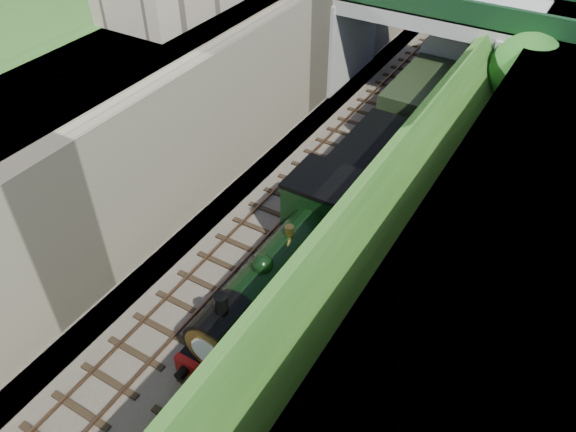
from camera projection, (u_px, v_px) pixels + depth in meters
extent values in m
plane|color=#1E4714|center=(168.00, 398.00, 18.78)|extent=(160.00, 160.00, 0.00)
cube|color=#473F38|center=(398.00, 127.00, 31.79)|extent=(10.00, 90.00, 0.20)
cube|color=#756B56|center=(315.00, 49.00, 31.75)|extent=(1.00, 90.00, 7.00)
cube|color=#262628|center=(263.00, 36.00, 33.12)|extent=(6.00, 90.00, 7.00)
cube|color=#1E4714|center=(497.00, 109.00, 28.15)|extent=(4.02, 90.00, 6.36)
sphere|color=#194C14|center=(287.00, 404.00, 17.48)|extent=(1.20, 1.20, 1.20)
sphere|color=#194C14|center=(375.00, 298.00, 18.57)|extent=(2.10, 2.10, 2.10)
sphere|color=#194C14|center=(370.00, 276.00, 21.85)|extent=(2.10, 2.10, 2.10)
sphere|color=#194C14|center=(403.00, 224.00, 24.47)|extent=(1.85, 1.85, 1.85)
sphere|color=#194C14|center=(433.00, 191.00, 24.74)|extent=(1.33, 1.33, 1.33)
sphere|color=#194C14|center=(506.00, 114.00, 24.59)|extent=(1.70, 1.70, 1.70)
sphere|color=#194C14|center=(527.00, 78.00, 27.21)|extent=(1.81, 1.81, 1.81)
sphere|color=#194C14|center=(481.00, 107.00, 32.60)|extent=(2.38, 2.38, 2.38)
sphere|color=#194C14|center=(523.00, 64.00, 32.21)|extent=(1.72, 1.72, 1.72)
sphere|color=#194C14|center=(541.00, 37.00, 34.56)|extent=(2.39, 2.39, 2.39)
sphere|color=#194C14|center=(574.00, 4.00, 33.81)|extent=(1.59, 1.59, 1.59)
sphere|color=#194C14|center=(557.00, 13.00, 37.32)|extent=(2.34, 2.34, 2.34)
cube|color=black|center=(366.00, 115.00, 32.49)|extent=(2.50, 90.00, 0.07)
cube|color=brown|center=(355.00, 111.00, 32.71)|extent=(0.08, 90.00, 0.14)
cube|color=brown|center=(377.00, 117.00, 32.15)|extent=(0.08, 90.00, 0.14)
cube|color=black|center=(418.00, 130.00, 31.24)|extent=(2.50, 90.00, 0.07)
cube|color=brown|center=(406.00, 125.00, 31.46)|extent=(0.08, 90.00, 0.14)
cube|color=brown|center=(431.00, 132.00, 30.89)|extent=(0.08, 90.00, 0.14)
cube|color=gray|center=(448.00, 7.00, 30.59)|extent=(16.00, 6.00, 0.90)
cube|color=#14381C|center=(432.00, 6.00, 28.11)|extent=(16.00, 0.30, 1.20)
cube|color=gray|center=(345.00, 35.00, 34.78)|extent=(1.40, 6.40, 5.70)
cube|color=gray|center=(521.00, 76.00, 30.60)|extent=(2.40, 6.40, 5.70)
cylinder|color=black|center=(513.00, 119.00, 28.38)|extent=(0.30, 0.30, 4.40)
sphere|color=#194C14|center=(527.00, 71.00, 26.70)|extent=(3.60, 3.60, 3.60)
sphere|color=#194C14|center=(538.00, 78.00, 27.42)|extent=(2.40, 2.40, 2.40)
cube|color=black|center=(276.00, 305.00, 21.23)|extent=(2.40, 8.40, 0.60)
cube|color=black|center=(290.00, 278.00, 21.53)|extent=(2.70, 10.00, 0.35)
cube|color=maroon|center=(209.00, 379.00, 18.26)|extent=(2.70, 0.25, 0.70)
cylinder|color=black|center=(278.00, 267.00, 20.17)|extent=(1.90, 5.60, 1.90)
cylinder|color=black|center=(224.00, 330.00, 18.01)|extent=(1.96, 1.80, 1.96)
cylinder|color=white|center=(206.00, 352.00, 17.37)|extent=(1.10, 0.05, 1.10)
cylinder|color=black|center=(221.00, 306.00, 17.23)|extent=(0.44, 0.44, 0.90)
sphere|color=black|center=(262.00, 265.00, 18.87)|extent=(0.76, 0.76, 0.76)
cylinder|color=#A57F33|center=(290.00, 232.00, 19.98)|extent=(0.32, 0.32, 0.50)
cube|color=black|center=(325.00, 209.00, 22.42)|extent=(2.75, 2.40, 2.80)
cube|color=black|center=(327.00, 180.00, 21.49)|extent=(2.85, 2.50, 0.15)
cube|color=black|center=(207.00, 333.00, 19.80)|extent=(0.60, 1.40, 0.90)
cube|color=black|center=(267.00, 364.00, 18.82)|extent=(0.60, 1.40, 0.90)
cube|color=black|center=(367.00, 192.00, 26.63)|extent=(2.30, 6.00, 0.50)
cube|color=black|center=(367.00, 188.00, 26.47)|extent=(2.60, 6.00, 0.50)
cube|color=black|center=(370.00, 167.00, 25.69)|extent=(2.70, 6.00, 2.40)
cube|color=black|center=(373.00, 144.00, 24.88)|extent=(2.50, 5.60, 0.20)
cube|color=black|center=(452.00, 86.00, 34.90)|extent=(2.30, 17.00, 0.40)
cube|color=black|center=(453.00, 82.00, 34.74)|extent=(2.50, 17.00, 0.50)
cube|color=black|center=(458.00, 59.00, 33.77)|extent=(2.80, 18.00, 2.70)
cube|color=slate|center=(463.00, 35.00, 32.80)|extent=(2.90, 18.00, 0.50)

